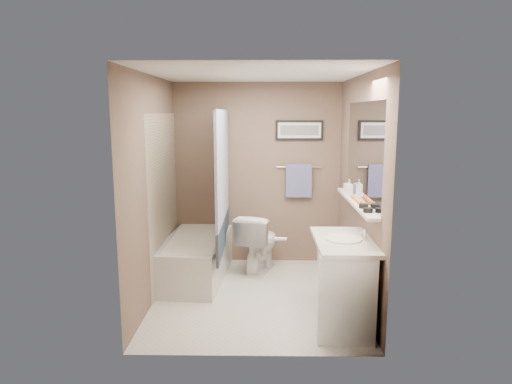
{
  "coord_description": "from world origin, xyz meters",
  "views": [
    {
      "loc": [
        0.08,
        -4.78,
        2.02
      ],
      "look_at": [
        0.0,
        0.15,
        1.15
      ],
      "focal_mm": 32.0,
      "sensor_mm": 36.0,
      "label": 1
    }
  ],
  "objects_px": {
    "toilet": "(259,242)",
    "hair_brush_front": "(359,201)",
    "candle_bowl_far": "(364,206)",
    "bathtub": "(196,258)",
    "glass_jar": "(347,188)",
    "vanity": "(344,284)",
    "hair_brush_back": "(355,198)",
    "candle_bowl_near": "(368,210)",
    "soap_bottle": "(349,187)"
  },
  "relations": [
    {
      "from": "bathtub",
      "to": "toilet",
      "type": "xyz_separation_m",
      "value": [
        0.77,
        0.26,
        0.13
      ]
    },
    {
      "from": "candle_bowl_near",
      "to": "toilet",
      "type": "bearing_deg",
      "value": 123.27
    },
    {
      "from": "bathtub",
      "to": "vanity",
      "type": "height_order",
      "value": "vanity"
    },
    {
      "from": "vanity",
      "to": "glass_jar",
      "type": "height_order",
      "value": "glass_jar"
    },
    {
      "from": "vanity",
      "to": "soap_bottle",
      "type": "distance_m",
      "value": 1.21
    },
    {
      "from": "toilet",
      "to": "glass_jar",
      "type": "distance_m",
      "value": 1.37
    },
    {
      "from": "vanity",
      "to": "glass_jar",
      "type": "relative_size",
      "value": 9.0
    },
    {
      "from": "bathtub",
      "to": "toilet",
      "type": "bearing_deg",
      "value": 23.38
    },
    {
      "from": "hair_brush_front",
      "to": "candle_bowl_far",
      "type": "bearing_deg",
      "value": -90.0
    },
    {
      "from": "candle_bowl_far",
      "to": "glass_jar",
      "type": "relative_size",
      "value": 0.9
    },
    {
      "from": "glass_jar",
      "to": "soap_bottle",
      "type": "height_order",
      "value": "soap_bottle"
    },
    {
      "from": "vanity",
      "to": "soap_bottle",
      "type": "bearing_deg",
      "value": 84.17
    },
    {
      "from": "hair_brush_front",
      "to": "glass_jar",
      "type": "height_order",
      "value": "glass_jar"
    },
    {
      "from": "candle_bowl_near",
      "to": "hair_brush_back",
      "type": "height_order",
      "value": "hair_brush_back"
    },
    {
      "from": "toilet",
      "to": "bathtub",
      "type": "bearing_deg",
      "value": 37.2
    },
    {
      "from": "glass_jar",
      "to": "candle_bowl_near",
      "type": "bearing_deg",
      "value": -90.0
    },
    {
      "from": "bathtub",
      "to": "glass_jar",
      "type": "height_order",
      "value": "glass_jar"
    },
    {
      "from": "bathtub",
      "to": "candle_bowl_near",
      "type": "height_order",
      "value": "candle_bowl_near"
    },
    {
      "from": "bathtub",
      "to": "toilet",
      "type": "height_order",
      "value": "toilet"
    },
    {
      "from": "hair_brush_front",
      "to": "glass_jar",
      "type": "relative_size",
      "value": 2.2
    },
    {
      "from": "toilet",
      "to": "hair_brush_front",
      "type": "distance_m",
      "value": 1.7
    },
    {
      "from": "toilet",
      "to": "vanity",
      "type": "xyz_separation_m",
      "value": [
        0.83,
        -1.49,
        0.02
      ]
    },
    {
      "from": "bathtub",
      "to": "hair_brush_back",
      "type": "bearing_deg",
      "value": -16.9
    },
    {
      "from": "toilet",
      "to": "candle_bowl_far",
      "type": "bearing_deg",
      "value": 145.16
    },
    {
      "from": "vanity",
      "to": "candle_bowl_near",
      "type": "distance_m",
      "value": 0.76
    },
    {
      "from": "bathtub",
      "to": "candle_bowl_far",
      "type": "xyz_separation_m",
      "value": [
        1.79,
        -1.1,
        0.89
      ]
    },
    {
      "from": "candle_bowl_near",
      "to": "hair_brush_back",
      "type": "bearing_deg",
      "value": 90.0
    },
    {
      "from": "bathtub",
      "to": "toilet",
      "type": "distance_m",
      "value": 0.83
    },
    {
      "from": "candle_bowl_near",
      "to": "glass_jar",
      "type": "distance_m",
      "value": 1.07
    },
    {
      "from": "toilet",
      "to": "hair_brush_front",
      "type": "height_order",
      "value": "hair_brush_front"
    },
    {
      "from": "candle_bowl_far",
      "to": "bathtub",
      "type": "bearing_deg",
      "value": 148.44
    },
    {
      "from": "soap_bottle",
      "to": "candle_bowl_far",
      "type": "bearing_deg",
      "value": -90.0
    },
    {
      "from": "toilet",
      "to": "vanity",
      "type": "bearing_deg",
      "value": 137.59
    },
    {
      "from": "glass_jar",
      "to": "soap_bottle",
      "type": "distance_m",
      "value": 0.12
    },
    {
      "from": "candle_bowl_far",
      "to": "hair_brush_back",
      "type": "height_order",
      "value": "hair_brush_back"
    },
    {
      "from": "bathtub",
      "to": "vanity",
      "type": "bearing_deg",
      "value": -32.77
    },
    {
      "from": "bathtub",
      "to": "hair_brush_front",
      "type": "distance_m",
      "value": 2.17
    },
    {
      "from": "candle_bowl_far",
      "to": "glass_jar",
      "type": "bearing_deg",
      "value": 90.0
    },
    {
      "from": "candle_bowl_far",
      "to": "glass_jar",
      "type": "height_order",
      "value": "glass_jar"
    },
    {
      "from": "hair_brush_back",
      "to": "soap_bottle",
      "type": "height_order",
      "value": "soap_bottle"
    },
    {
      "from": "hair_brush_back",
      "to": "glass_jar",
      "type": "relative_size",
      "value": 2.2
    },
    {
      "from": "vanity",
      "to": "hair_brush_front",
      "type": "height_order",
      "value": "hair_brush_front"
    },
    {
      "from": "candle_bowl_near",
      "to": "hair_brush_front",
      "type": "height_order",
      "value": "hair_brush_front"
    },
    {
      "from": "candle_bowl_near",
      "to": "soap_bottle",
      "type": "relative_size",
      "value": 0.56
    },
    {
      "from": "candle_bowl_near",
      "to": "glass_jar",
      "type": "height_order",
      "value": "glass_jar"
    },
    {
      "from": "candle_bowl_far",
      "to": "hair_brush_back",
      "type": "xyz_separation_m",
      "value": [
        0.0,
        0.39,
        0.0
      ]
    },
    {
      "from": "soap_bottle",
      "to": "glass_jar",
      "type": "bearing_deg",
      "value": 90.0
    },
    {
      "from": "bathtub",
      "to": "soap_bottle",
      "type": "height_order",
      "value": "soap_bottle"
    },
    {
      "from": "candle_bowl_near",
      "to": "soap_bottle",
      "type": "xyz_separation_m",
      "value": [
        0.0,
        0.95,
        0.06
      ]
    },
    {
      "from": "hair_brush_front",
      "to": "soap_bottle",
      "type": "distance_m",
      "value": 0.54
    }
  ]
}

